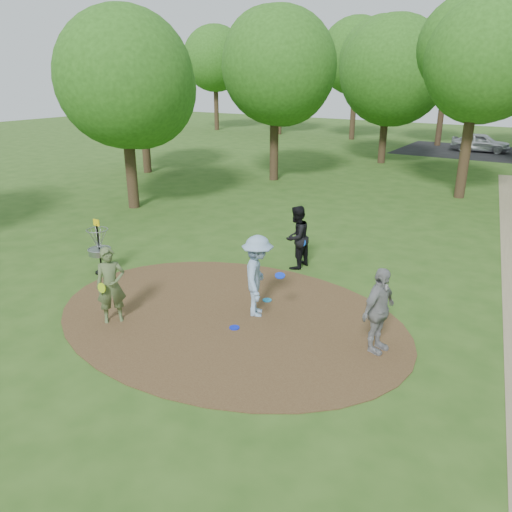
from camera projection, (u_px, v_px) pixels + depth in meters
The scene contains 12 objects.
ground at pixel (228, 317), 11.36m from camera, with size 100.00×100.00×0.00m, color #2D5119.
dirt_clearing at pixel (228, 316), 11.36m from camera, with size 8.40×8.40×0.02m, color #47301C.
parking_lot at pixel (505, 154), 34.16m from camera, with size 14.00×8.00×0.01m, color black.
player_observer_with_disc at pixel (111, 286), 10.85m from camera, with size 0.72×0.75×1.74m.
player_throwing_with_disc at pixel (258, 276), 11.15m from camera, with size 1.34×1.41×1.89m.
player_walking_with_disc at pixel (296, 237), 13.94m from camera, with size 0.75×0.93×1.80m.
player_waiting_with_disc at pixel (379, 311), 9.67m from camera, with size 0.63×1.10×1.77m.
disc_ground_cyan at pixel (267, 300), 12.12m from camera, with size 0.22×0.22×0.02m, color #1886C6.
disc_ground_blue at pixel (234, 328), 10.81m from camera, with size 0.22×0.22×0.02m, color #0C1DCF.
car_left at pixel (480, 142), 34.89m from camera, with size 1.55×3.84×1.31m, color #AEB0B6.
disc_golf_basket at pixel (99, 243), 13.55m from camera, with size 0.63×0.63×1.54m.
tree_ring at pixel (461, 74), 17.11m from camera, with size 37.13×45.25×9.19m.
Camera 1 is at (5.98, -8.27, 5.22)m, focal length 35.00 mm.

